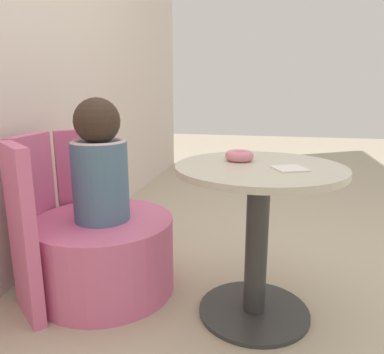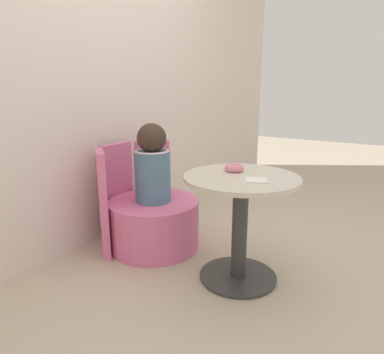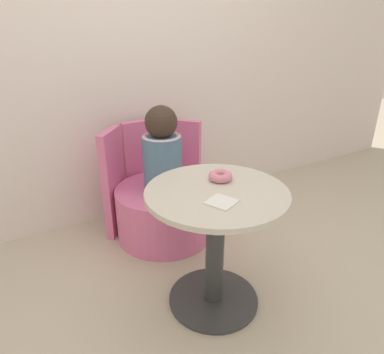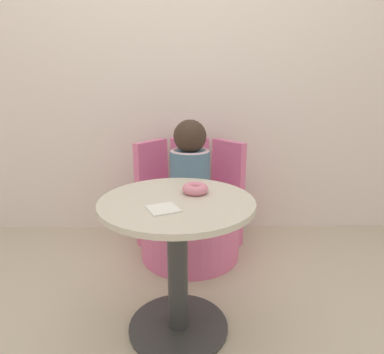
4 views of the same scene
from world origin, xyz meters
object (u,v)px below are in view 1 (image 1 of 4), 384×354
Objects in this scene: tub_chair at (105,254)px; child_figure at (100,164)px; round_table at (258,218)px; donut at (239,156)px.

child_figure is (0.00, 0.00, 0.42)m from tub_chair.
round_table is at bearing -94.79° from child_figure.
tub_chair is 0.42m from child_figure.
tub_chair is 5.51× the size of donut.
round_table is 0.73m from tub_chair.
round_table is at bearing -132.40° from donut.
child_figure is at bearing 85.21° from round_table.
donut is at bearing -88.06° from child_figure.
child_figure is 4.70× the size of donut.
child_figure reaches higher than tub_chair.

